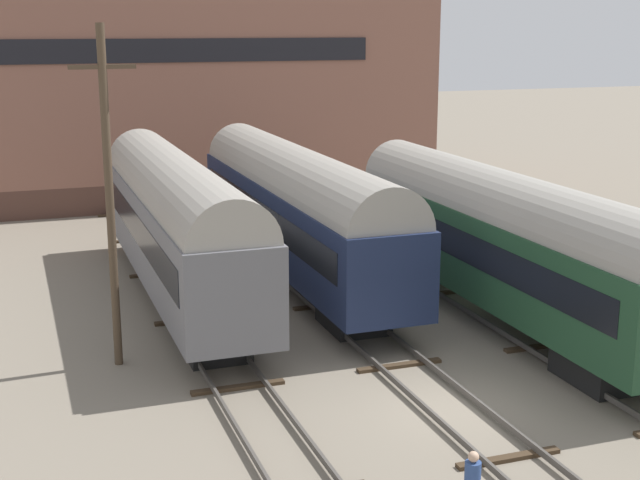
{
  "coord_description": "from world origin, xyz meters",
  "views": [
    {
      "loc": [
        -10.2,
        -19.02,
        9.66
      ],
      "look_at": [
        0.0,
        9.92,
        2.2
      ],
      "focal_mm": 50.0,
      "sensor_mm": 36.0,
      "label": 1
    }
  ],
  "objects_px": {
    "train_car_green": "(500,236)",
    "train_car_navy": "(297,206)",
    "train_car_grey": "(177,219)",
    "utility_pole": "(109,195)"
  },
  "relations": [
    {
      "from": "train_car_grey",
      "to": "utility_pole",
      "type": "relative_size",
      "value": 1.78
    },
    {
      "from": "train_car_green",
      "to": "train_car_navy",
      "type": "bearing_deg",
      "value": 125.24
    },
    {
      "from": "train_car_grey",
      "to": "train_car_green",
      "type": "bearing_deg",
      "value": -30.59
    },
    {
      "from": "train_car_grey",
      "to": "utility_pole",
      "type": "distance_m",
      "value": 6.49
    },
    {
      "from": "train_car_grey",
      "to": "utility_pole",
      "type": "xyz_separation_m",
      "value": [
        -2.82,
        -5.48,
        2.0
      ]
    },
    {
      "from": "train_car_green",
      "to": "train_car_navy",
      "type": "distance_m",
      "value": 8.33
    },
    {
      "from": "train_car_navy",
      "to": "utility_pole",
      "type": "bearing_deg",
      "value": -139.12
    },
    {
      "from": "train_car_navy",
      "to": "train_car_green",
      "type": "bearing_deg",
      "value": -54.76
    },
    {
      "from": "train_car_green",
      "to": "utility_pole",
      "type": "xyz_separation_m",
      "value": [
        -12.43,
        0.2,
        2.12
      ]
    },
    {
      "from": "train_car_grey",
      "to": "utility_pole",
      "type": "bearing_deg",
      "value": -117.25
    }
  ]
}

